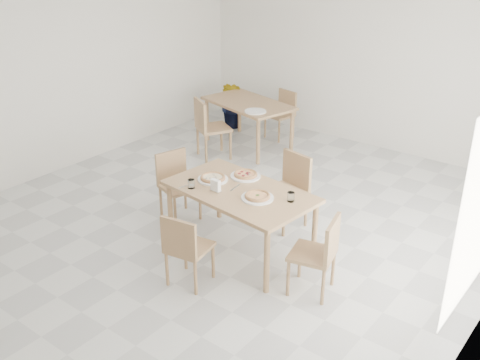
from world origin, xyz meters
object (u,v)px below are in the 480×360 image
Objects in this scene: second_table at (248,107)px; chair_back_n at (283,111)px; potted_plant at (234,105)px; main_table at (240,196)px; chair_east at (320,251)px; tumbler_a at (191,184)px; napkin_holder at (216,186)px; plate_margherita at (257,198)px; pizza_pepperoni at (246,174)px; pizza_mushroom at (213,177)px; pizza_margherita at (257,196)px; plate_pepperoni at (246,176)px; plate_empty at (255,111)px; chair_north at (290,185)px; chair_back_s at (208,125)px; chair_west at (176,180)px; tumbler_b at (291,197)px; chair_south at (185,246)px; plate_mushroom at (213,179)px.

second_table is 0.77m from chair_back_n.
main_table is at bearing -50.47° from potted_plant.
tumbler_a is at bearing -98.35° from chair_east.
plate_margherita is at bearing 19.15° from napkin_holder.
main_table is 5.27× the size of pizza_pepperoni.
tumbler_a is (-1.53, -0.14, 0.32)m from chair_east.
pizza_mushroom is 3.64× the size of tumbler_a.
napkin_holder reaches higher than pizza_pepperoni.
main_table is 0.29m from plate_margherita.
pizza_mushroom is 2.98m from second_table.
pizza_margherita is at bearing -48.14° from potted_plant.
plate_pepperoni is at bearing 140.26° from pizza_margherita.
plate_margherita is at bearing -48.83° from chair_back_n.
plate_pepperoni reaches higher than main_table.
pizza_mushroom is 2.50m from plate_empty.
chair_north is 1.01m from pizza_mushroom.
pizza_pepperoni is 3.78m from potted_plant.
pizza_mushroom reaches higher than plate_pepperoni.
chair_back_s reaches higher than potted_plant.
pizza_pepperoni is (0.96, 0.14, 0.30)m from chair_west.
tumbler_a is (0.68, -0.46, 0.32)m from chair_west.
tumbler_b is (0.73, -0.19, 0.04)m from plate_pepperoni.
potted_plant is (-3.18, 3.05, -0.38)m from tumbler_b.
potted_plant is (-1.49, 2.99, -0.06)m from chair_west.
pizza_margherita reaches higher than plate_empty.
chair_north reaches higher than tumbler_a.
potted_plant reaches higher than plate_margherita.
pizza_mushroom is at bearing -86.16° from chair_west.
second_table is 2.02× the size of chair_back_n.
tumbler_b reaches higher than chair_south.
plate_mushroom is at bearing 80.64° from tumbler_a.
potted_plant is at bearing 135.45° from main_table.
plate_pepperoni is at bearing -92.77° from chair_south.
chair_west is 0.81m from pizza_mushroom.
plate_mushroom is at bearing 0.00° from pizza_mushroom.
pizza_margherita is 0.42× the size of chair_back_n.
chair_south is 2.35× the size of plate_pepperoni.
pizza_pepperoni is at bearing -49.38° from potted_plant.
chair_south is 3.92m from second_table.
chair_north is 0.95× the size of chair_back_s.
pizza_margherita is at bearing -5.42° from plate_mushroom.
chair_north is (0.09, 1.72, 0.05)m from chair_south.
chair_back_n is (-1.29, 3.31, -0.30)m from plate_mushroom.
chair_north is at bearing 66.98° from plate_pepperoni.
pizza_pepperoni is at bearing 123.49° from main_table.
plate_mushroom is at bearing -76.42° from chair_south.
plate_pepperoni is at bearing -101.67° from chair_north.
chair_back_n reaches higher than plate_empty.
chair_back_n is 2.43× the size of plate_empty.
tumbler_b is 0.13× the size of chair_back_n.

